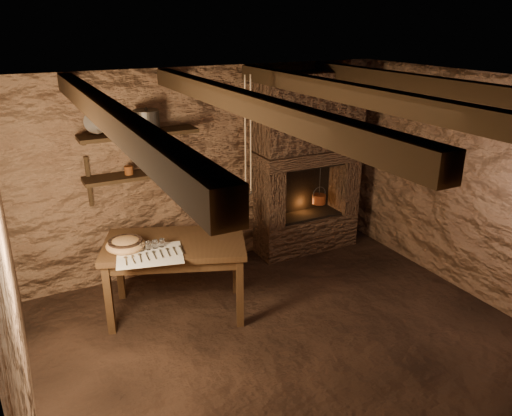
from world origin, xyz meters
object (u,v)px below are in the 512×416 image
wooden_bowl (126,245)px  red_pot (319,198)px  work_table (177,274)px  iron_stockpot (147,122)px  stoneware_jug (218,208)px

wooden_bowl → red_pot: red_pot is taller
work_table → wooden_bowl: wooden_bowl is taller
wooden_bowl → iron_stockpot: size_ratio=1.40×
stoneware_jug → red_pot: (1.60, 0.44, -0.29)m
work_table → stoneware_jug: stoneware_jug is taller
wooden_bowl → red_pot: size_ratio=0.70×
iron_stockpot → red_pot: (2.16, -0.12, -1.18)m
stoneware_jug → work_table: bearing=-170.7°
stoneware_jug → wooden_bowl: stoneware_jug is taller
work_table → stoneware_jug: 0.84m
iron_stockpot → work_table: bearing=-91.5°
stoneware_jug → iron_stockpot: bearing=122.9°
iron_stockpot → red_pot: 2.47m
iron_stockpot → red_pot: iron_stockpot is taller
work_table → red_pot: red_pot is taller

